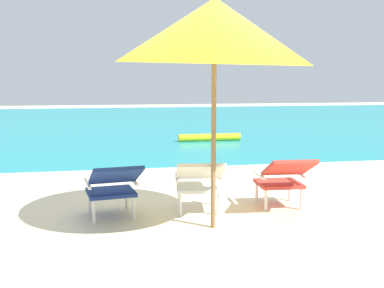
{
  "coord_description": "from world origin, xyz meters",
  "views": [
    {
      "loc": [
        -1.04,
        -5.03,
        1.55
      ],
      "look_at": [
        0.0,
        0.64,
        0.75
      ],
      "focal_mm": 43.24,
      "sensor_mm": 36.0,
      "label": 1
    }
  ],
  "objects_px": {
    "lounge_chair_left": "(113,185)",
    "swim_buoy": "(210,137)",
    "lounge_chair_center": "(199,180)",
    "beach_umbrella_center": "(214,31)",
    "lounge_chair_right": "(283,177)"
  },
  "relations": [
    {
      "from": "swim_buoy",
      "to": "lounge_chair_center",
      "type": "relative_size",
      "value": 1.7
    },
    {
      "from": "swim_buoy",
      "to": "lounge_chair_right",
      "type": "relative_size",
      "value": 1.77
    },
    {
      "from": "lounge_chair_center",
      "to": "lounge_chair_right",
      "type": "xyz_separation_m",
      "value": [
        1.03,
        0.03,
        0.0
      ]
    },
    {
      "from": "lounge_chair_center",
      "to": "beach_umbrella_center",
      "type": "xyz_separation_m",
      "value": [
        0.05,
        -0.49,
        1.63
      ]
    },
    {
      "from": "swim_buoy",
      "to": "beach_umbrella_center",
      "type": "relative_size",
      "value": 0.62
    },
    {
      "from": "swim_buoy",
      "to": "lounge_chair_center",
      "type": "height_order",
      "value": "lounge_chair_center"
    },
    {
      "from": "lounge_chair_left",
      "to": "swim_buoy",
      "type": "bearing_deg",
      "value": 68.38
    },
    {
      "from": "lounge_chair_center",
      "to": "beach_umbrella_center",
      "type": "distance_m",
      "value": 1.7
    },
    {
      "from": "swim_buoy",
      "to": "lounge_chair_left",
      "type": "relative_size",
      "value": 1.7
    },
    {
      "from": "lounge_chair_center",
      "to": "beach_umbrella_center",
      "type": "bearing_deg",
      "value": -84.0
    },
    {
      "from": "lounge_chair_left",
      "to": "beach_umbrella_center",
      "type": "distance_m",
      "value": 1.98
    },
    {
      "from": "lounge_chair_center",
      "to": "beach_umbrella_center",
      "type": "height_order",
      "value": "beach_umbrella_center"
    },
    {
      "from": "swim_buoy",
      "to": "lounge_chair_right",
      "type": "bearing_deg",
      "value": -94.58
    },
    {
      "from": "lounge_chair_left",
      "to": "beach_umbrella_center",
      "type": "bearing_deg",
      "value": -23.24
    },
    {
      "from": "swim_buoy",
      "to": "lounge_chair_left",
      "type": "bearing_deg",
      "value": -111.62
    }
  ]
}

